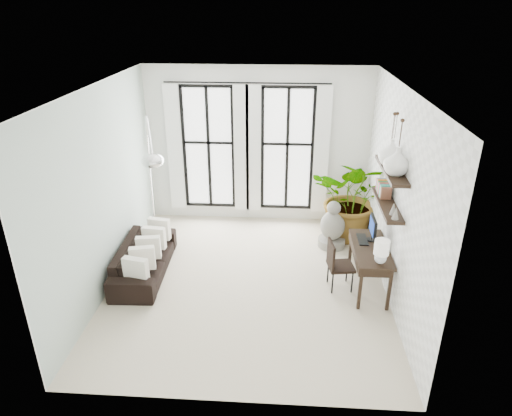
# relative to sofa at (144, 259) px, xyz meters

# --- Properties ---
(floor) EXTENTS (5.00, 5.00, 0.00)m
(floor) POSITION_rel_sofa_xyz_m (1.80, -0.18, -0.28)
(floor) COLOR beige
(floor) RESTS_ON ground
(ceiling) EXTENTS (5.00, 5.00, 0.00)m
(ceiling) POSITION_rel_sofa_xyz_m (1.80, -0.18, 2.92)
(ceiling) COLOR white
(ceiling) RESTS_ON wall_back
(wall_left) EXTENTS (0.00, 5.00, 5.00)m
(wall_left) POSITION_rel_sofa_xyz_m (-0.45, -0.18, 1.32)
(wall_left) COLOR #A3B6AA
(wall_left) RESTS_ON floor
(wall_right) EXTENTS (0.00, 5.00, 5.00)m
(wall_right) POSITION_rel_sofa_xyz_m (4.05, -0.18, 1.32)
(wall_right) COLOR white
(wall_right) RESTS_ON floor
(wall_back) EXTENTS (4.50, 0.00, 4.50)m
(wall_back) POSITION_rel_sofa_xyz_m (1.80, 2.32, 1.32)
(wall_back) COLOR white
(wall_back) RESTS_ON floor
(windows) EXTENTS (3.26, 0.13, 2.65)m
(windows) POSITION_rel_sofa_xyz_m (1.60, 2.25, 1.28)
(windows) COLOR white
(windows) RESTS_ON wall_back
(wall_shelves) EXTENTS (0.25, 1.30, 0.60)m
(wall_shelves) POSITION_rel_sofa_xyz_m (3.91, -0.16, 1.45)
(wall_shelves) COLOR black
(wall_shelves) RESTS_ON wall_right
(sofa) EXTENTS (0.81, 1.93, 0.56)m
(sofa) POSITION_rel_sofa_xyz_m (0.00, 0.00, 0.00)
(sofa) COLOR black
(sofa) RESTS_ON floor
(throw_pillows) EXTENTS (0.40, 1.52, 0.40)m
(throw_pillows) POSITION_rel_sofa_xyz_m (0.10, 0.00, 0.22)
(throw_pillows) COLOR white
(throw_pillows) RESTS_ON sofa
(plant) EXTENTS (1.91, 1.81, 1.67)m
(plant) POSITION_rel_sofa_xyz_m (3.70, 1.55, 0.56)
(plant) COLOR #2D7228
(plant) RESTS_ON floor
(desk) EXTENTS (0.54, 1.27, 1.15)m
(desk) POSITION_rel_sofa_xyz_m (3.75, -0.25, 0.43)
(desk) COLOR black
(desk) RESTS_ON floor
(desk_chair) EXTENTS (0.45, 0.45, 0.84)m
(desk_chair) POSITION_rel_sofa_xyz_m (3.23, -0.23, 0.20)
(desk_chair) COLOR black
(desk_chair) RESTS_ON floor
(arc_lamp) EXTENTS (0.77, 1.42, 2.63)m
(arc_lamp) POSITION_rel_sofa_xyz_m (0.10, 0.57, 1.73)
(arc_lamp) COLOR silver
(arc_lamp) RESTS_ON floor
(buddha) EXTENTS (0.52, 0.52, 0.93)m
(buddha) POSITION_rel_sofa_xyz_m (3.29, 1.17, 0.11)
(buddha) COLOR gray
(buddha) RESTS_ON floor
(vase_a) EXTENTS (0.37, 0.37, 0.38)m
(vase_a) POSITION_rel_sofa_xyz_m (3.91, -0.45, 1.99)
(vase_a) COLOR white
(vase_a) RESTS_ON shelf_upper
(vase_b) EXTENTS (0.37, 0.37, 0.38)m
(vase_b) POSITION_rel_sofa_xyz_m (3.91, -0.05, 1.99)
(vase_b) COLOR white
(vase_b) RESTS_ON shelf_upper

